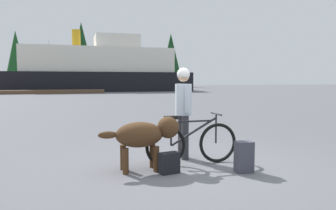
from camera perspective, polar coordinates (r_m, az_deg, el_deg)
ground_plane at (r=5.75m, az=5.76°, el=-10.91°), size 160.00×160.00×0.00m
bicycle at (r=5.79m, az=4.25°, el=-6.77°), size 1.74×0.44×0.92m
person_cyclist at (r=6.15m, az=2.76°, el=0.22°), size 0.32×0.53×1.76m
dog at (r=5.39m, az=-4.11°, el=-5.32°), size 1.37×0.50×0.90m
backpack at (r=5.49m, az=13.43°, el=-9.00°), size 0.29×0.22×0.51m
handbag_pannier at (r=5.30m, az=0.21°, el=-10.32°), size 0.35×0.24×0.34m
dock_pier at (r=37.80m, az=-24.55°, el=2.12°), size 17.21×2.10×0.40m
ferry_boat at (r=44.51m, az=-12.08°, el=6.07°), size 24.02×8.80×8.11m
sailboat_moored at (r=49.23m, az=-20.29°, el=3.04°), size 8.24×2.31×7.20m
pine_tree_far_left at (r=61.61m, az=-25.55°, el=8.61°), size 3.09×3.09×9.96m
pine_tree_center at (r=64.78m, az=-15.20°, el=9.94°), size 4.36×4.36×12.60m
pine_tree_far_right at (r=67.08m, az=0.52°, el=9.11°), size 4.01×4.01×11.08m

